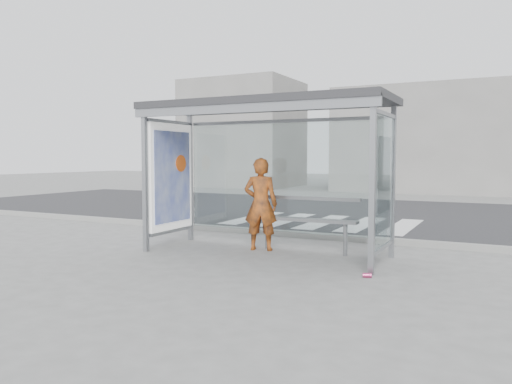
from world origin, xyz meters
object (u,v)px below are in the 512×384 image
bus_shelter (247,139)px  soda_can (367,275)px  person (261,204)px  bench (305,220)px

bus_shelter → soda_can: bus_shelter is taller
bus_shelter → person: 1.19m
person → soda_can: 2.65m
bus_shelter → person: bus_shelter is taller
bench → soda_can: bearing=-43.8°
bench → bus_shelter: bearing=-153.5°
bench → soda_can: (1.45, -1.39, -0.54)m
person → soda_can: size_ratio=13.55×
bench → person: bearing=-165.6°
bus_shelter → bench: bus_shelter is taller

